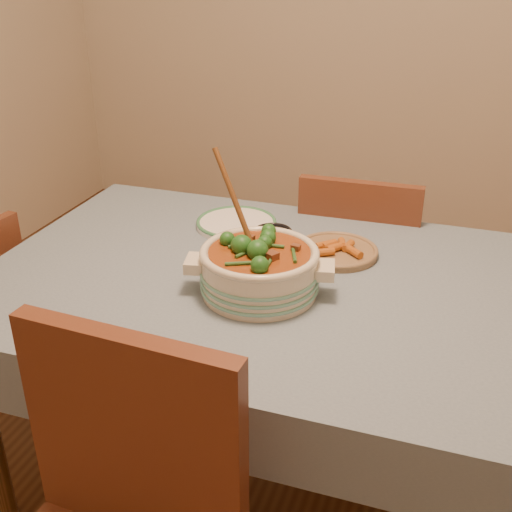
{
  "coord_description": "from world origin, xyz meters",
  "views": [
    {
      "loc": [
        0.43,
        -1.51,
        1.6
      ],
      "look_at": [
        -0.05,
        -0.09,
        0.86
      ],
      "focal_mm": 45.0,
      "sensor_mm": 36.0,
      "label": 1
    }
  ],
  "objects": [
    {
      "name": "white_plate",
      "position": [
        -0.25,
        0.31,
        0.77
      ],
      "size": [
        0.31,
        0.31,
        0.02
      ],
      "rotation": [
        0.0,
        0.0,
        0.18
      ],
      "color": "white",
      "rests_on": "dining_table"
    },
    {
      "name": "floor",
      "position": [
        0.0,
        0.0,
        0.0
      ],
      "size": [
        4.5,
        4.5,
        0.0
      ],
      "primitive_type": "plane",
      "color": "#462614",
      "rests_on": "ground"
    },
    {
      "name": "condiment_bowl",
      "position": [
        -0.09,
        0.18,
        0.79
      ],
      "size": [
        0.12,
        0.12,
        0.06
      ],
      "rotation": [
        0.0,
        0.0,
        -0.08
      ],
      "color": "black",
      "rests_on": "dining_table"
    },
    {
      "name": "chair_far",
      "position": [
        0.12,
        0.61,
        0.5
      ],
      "size": [
        0.43,
        0.43,
        0.89
      ],
      "rotation": [
        0.0,
        0.0,
        3.17
      ],
      "color": "brown",
      "rests_on": "floor"
    },
    {
      "name": "dining_table",
      "position": [
        0.0,
        0.0,
        0.66
      ],
      "size": [
        1.68,
        1.08,
        0.76
      ],
      "color": "brown",
      "rests_on": "floor"
    },
    {
      "name": "fried_plate",
      "position": [
        0.11,
        0.2,
        0.77
      ],
      "size": [
        0.28,
        0.28,
        0.04
      ],
      "rotation": [
        0.0,
        0.0,
        0.15
      ],
      "color": "#846749",
      "rests_on": "dining_table"
    },
    {
      "name": "stew_casserole",
      "position": [
        -0.04,
        -0.09,
        0.83
      ],
      "size": [
        0.4,
        0.36,
        0.37
      ],
      "rotation": [
        0.0,
        0.0,
        0.21
      ],
      "color": "beige",
      "rests_on": "dining_table"
    }
  ]
}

